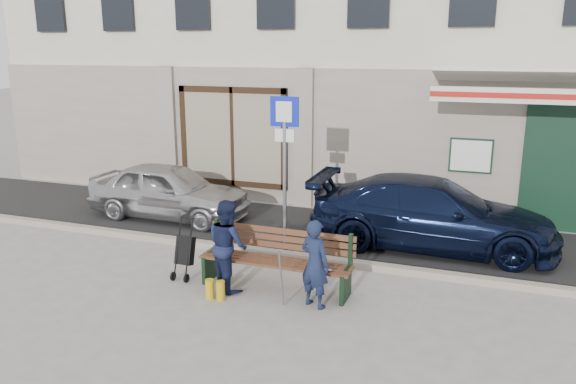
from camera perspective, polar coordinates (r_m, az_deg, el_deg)
The scene contains 10 objects.
ground at distance 8.60m, azimuth 0.12°, elevation -10.65°, with size 80.00×80.00×0.00m, color #9E9991.
asphalt_lane at distance 11.35m, azimuth 5.44°, elevation -4.32°, with size 60.00×3.20×0.01m, color #282828.
curb at distance 9.88m, azimuth 3.09°, elevation -6.85°, with size 60.00×0.18×0.12m, color #9E9384.
car_silver at distance 12.56m, azimuth -12.02°, elevation 0.14°, with size 1.44×3.59×1.22m, color #BBBBC0.
car_navy at distance 10.78m, azimuth 14.40°, elevation -2.13°, with size 1.83×4.51×1.31m, color black.
parking_sign at distance 9.97m, azimuth -0.35°, elevation 4.43°, with size 0.52×0.08×2.83m.
bench at distance 8.73m, azimuth -1.55°, elevation -6.97°, with size 2.40×1.17×0.98m.
man at distance 8.08m, azimuth 2.75°, elevation -7.29°, with size 0.48×0.31×1.31m, color #151E3B.
woman at distance 8.70m, azimuth -6.13°, elevation -5.35°, with size 0.69×0.54×1.42m, color #151B3B.
stroller at distance 9.29m, azimuth -10.45°, elevation -5.98°, with size 0.29×0.42×0.99m.
Camera 1 is at (2.63, -7.32, 3.65)m, focal length 35.00 mm.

